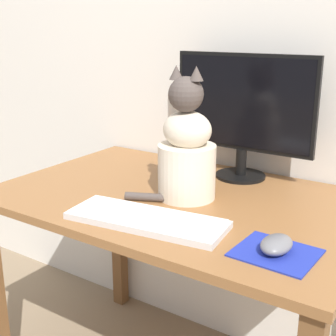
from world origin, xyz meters
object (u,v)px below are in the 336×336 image
monitor (243,110)px  keyboard (146,219)px  cat (187,151)px  computer_mouse_right (276,244)px

monitor → keyboard: 0.54m
monitor → cat: monitor is taller
cat → keyboard: bearing=-90.1°
monitor → cat: size_ratio=1.24×
cat → monitor: bearing=75.0°
monitor → keyboard: (-0.04, -0.50, -0.22)m
monitor → cat: bearing=-101.1°
keyboard → computer_mouse_right: computer_mouse_right is taller
monitor → computer_mouse_right: (0.31, -0.47, -0.21)m
monitor → computer_mouse_right: 0.60m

